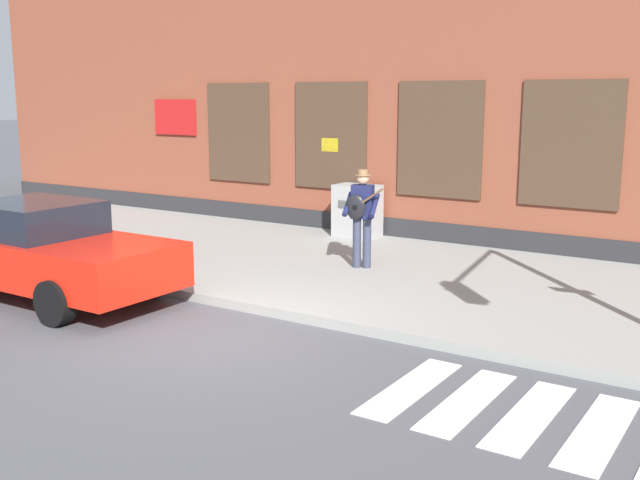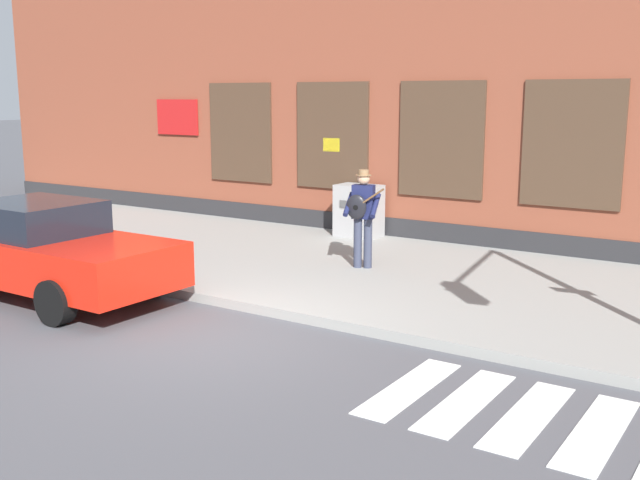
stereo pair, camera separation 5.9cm
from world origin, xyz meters
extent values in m
plane|color=#4C4C51|center=(0.00, 0.00, 0.00)|extent=(160.00, 160.00, 0.00)
cube|color=gray|center=(0.00, 4.13, 0.07)|extent=(28.00, 5.96, 0.15)
cube|color=brown|center=(0.00, 9.11, 4.53)|extent=(28.00, 4.00, 9.07)
cube|color=#28282B|center=(0.00, 7.09, 0.28)|extent=(28.00, 0.04, 0.55)
cube|color=#473323|center=(-5.30, 7.08, 2.28)|extent=(1.87, 0.06, 2.38)
cube|color=black|center=(-5.30, 7.07, 2.28)|extent=(1.75, 0.03, 2.26)
cube|color=#473323|center=(-2.65, 7.08, 2.28)|extent=(1.87, 0.06, 2.38)
cube|color=black|center=(-2.65, 7.07, 2.28)|extent=(1.75, 0.03, 2.26)
cube|color=#473323|center=(0.00, 7.08, 2.28)|extent=(1.87, 0.06, 2.38)
cube|color=black|center=(0.00, 7.07, 2.28)|extent=(1.75, 0.03, 2.26)
cube|color=#473323|center=(2.65, 7.08, 2.28)|extent=(1.87, 0.06, 2.38)
cube|color=black|center=(2.65, 7.07, 2.28)|extent=(1.75, 0.03, 2.26)
cube|color=red|center=(-7.38, 7.07, 2.62)|extent=(1.40, 0.04, 0.90)
cube|color=yellow|center=(-2.65, 7.06, 2.08)|extent=(0.44, 0.02, 0.30)
cube|color=silver|center=(2.97, -0.16, 0.01)|extent=(0.42, 1.90, 0.01)
cube|color=silver|center=(3.64, -0.16, 0.01)|extent=(0.42, 1.90, 0.01)
cube|color=silver|center=(4.31, -0.16, 0.01)|extent=(0.42, 1.90, 0.01)
cube|color=silver|center=(4.98, -0.16, 0.01)|extent=(0.42, 1.90, 0.01)
cube|color=red|center=(-3.55, 0.07, 0.67)|extent=(4.61, 1.86, 0.68)
cube|color=black|center=(-3.80, 0.08, 1.27)|extent=(1.85, 1.59, 0.52)
cube|color=silver|center=(-1.29, 0.63, 0.74)|extent=(0.06, 0.24, 0.12)
cube|color=silver|center=(-1.30, -0.51, 0.74)|extent=(0.06, 0.24, 0.12)
cylinder|color=black|center=(-2.22, 0.94, 0.33)|extent=(0.66, 0.24, 0.66)
cylinder|color=black|center=(-2.22, -0.81, 0.33)|extent=(0.66, 0.24, 0.66)
cylinder|color=black|center=(-4.88, 0.96, 0.33)|extent=(0.66, 0.24, 0.66)
cylinder|color=#33384C|center=(-0.03, 4.15, 0.59)|extent=(0.15, 0.15, 0.89)
cylinder|color=#33384C|center=(-0.19, 4.08, 0.59)|extent=(0.15, 0.15, 0.89)
cube|color=#191E47|center=(-0.11, 4.12, 1.33)|extent=(0.43, 0.32, 0.60)
sphere|color=tan|center=(-0.11, 4.12, 1.74)|extent=(0.22, 0.22, 0.22)
cylinder|color=olive|center=(-0.11, 4.12, 1.80)|extent=(0.28, 0.28, 0.02)
cylinder|color=olive|center=(-0.11, 4.12, 1.85)|extent=(0.18, 0.18, 0.09)
cylinder|color=#191E47|center=(0.14, 4.09, 1.29)|extent=(0.23, 0.52, 0.39)
cylinder|color=#191E47|center=(-0.32, 3.96, 1.29)|extent=(0.23, 0.52, 0.39)
ellipsoid|color=black|center=(-0.14, 3.93, 1.26)|extent=(0.38, 0.21, 0.44)
cylinder|color=black|center=(-0.12, 3.87, 1.26)|extent=(0.09, 0.03, 0.09)
cylinder|color=brown|center=(0.11, 3.98, 1.44)|extent=(0.46, 0.16, 0.34)
cube|color=#9E9E9E|center=(-1.69, 6.66, 0.71)|extent=(0.96, 0.62, 1.13)
cube|color=#4C4C4C|center=(-1.69, 6.34, 0.88)|extent=(0.58, 0.02, 0.16)
camera|label=1|loc=(6.38, -7.24, 3.19)|focal=42.00mm
camera|label=2|loc=(6.43, -7.20, 3.19)|focal=42.00mm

